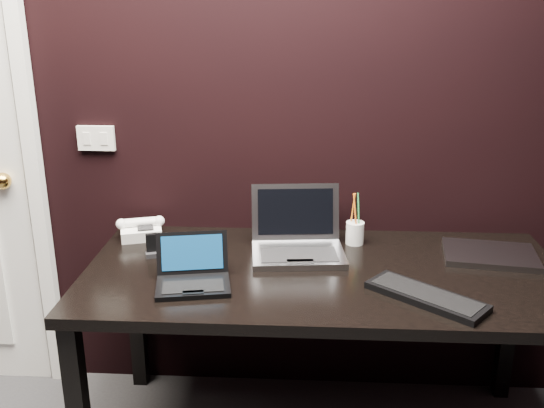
# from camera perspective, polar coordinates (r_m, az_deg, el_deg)

# --- Properties ---
(wall_back) EXTENTS (4.00, 0.00, 4.00)m
(wall_back) POSITION_cam_1_polar(r_m,az_deg,el_deg) (2.41, -2.23, 10.28)
(wall_back) COLOR black
(wall_back) RESTS_ON ground
(wall_switch) EXTENTS (0.15, 0.02, 0.10)m
(wall_switch) POSITION_cam_1_polar(r_m,az_deg,el_deg) (2.56, -16.23, 5.97)
(wall_switch) COLOR silver
(wall_switch) RESTS_ON wall_back
(desk) EXTENTS (1.70, 0.80, 0.74)m
(desk) POSITION_cam_1_polar(r_m,az_deg,el_deg) (2.21, 4.86, -8.01)
(desk) COLOR black
(desk) RESTS_ON ground
(netbook) EXTENTS (0.28, 0.26, 0.16)m
(netbook) POSITION_cam_1_polar(r_m,az_deg,el_deg) (2.06, -7.46, -6.75)
(netbook) COLOR black
(netbook) RESTS_ON desk
(silver_laptop) EXTENTS (0.37, 0.34, 0.23)m
(silver_laptop) POSITION_cam_1_polar(r_m,az_deg,el_deg) (2.28, 2.41, -3.62)
(silver_laptop) COLOR #A3A4A8
(silver_laptop) RESTS_ON desk
(ext_keyboard) EXTENTS (0.38, 0.35, 0.02)m
(ext_keyboard) POSITION_cam_1_polar(r_m,az_deg,el_deg) (2.02, 14.30, -8.40)
(ext_keyboard) COLOR black
(ext_keyboard) RESTS_ON desk
(closed_laptop) EXTENTS (0.36, 0.28, 0.02)m
(closed_laptop) POSITION_cam_1_polar(r_m,az_deg,el_deg) (2.40, 19.83, -4.51)
(closed_laptop) COLOR gray
(closed_laptop) RESTS_ON desk
(desk_phone) EXTENTS (0.20, 0.18, 0.09)m
(desk_phone) POSITION_cam_1_polar(r_m,az_deg,el_deg) (2.49, -12.23, -2.33)
(desk_phone) COLOR white
(desk_phone) RESTS_ON desk
(mobile_phone) EXTENTS (0.06, 0.05, 0.09)m
(mobile_phone) POSITION_cam_1_polar(r_m,az_deg,el_deg) (2.31, -11.23, -4.08)
(mobile_phone) COLOR black
(mobile_phone) RESTS_ON desk
(pen_cup) EXTENTS (0.08, 0.08, 0.21)m
(pen_cup) POSITION_cam_1_polar(r_m,az_deg,el_deg) (2.39, 7.81, -2.62)
(pen_cup) COLOR silver
(pen_cup) RESTS_ON desk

